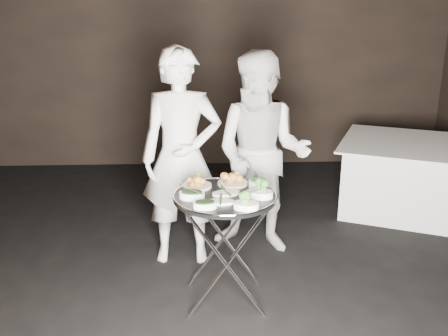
{
  "coord_description": "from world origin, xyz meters",
  "views": [
    {
      "loc": [
        -0.14,
        -2.94,
        2.01
      ],
      "look_at": [
        0.0,
        0.34,
        0.95
      ],
      "focal_mm": 40.0,
      "sensor_mm": 36.0,
      "label": 1
    }
  ],
  "objects_px": {
    "serving_tray": "(225,196)",
    "waiter_left": "(181,158)",
    "dining_table": "(404,176)",
    "tray_stand": "(225,244)",
    "waiter_right": "(262,154)"
  },
  "relations": [
    {
      "from": "waiter_right",
      "to": "dining_table",
      "type": "xyz_separation_m",
      "value": [
        1.57,
        0.81,
        -0.49
      ]
    },
    {
      "from": "serving_tray",
      "to": "waiter_left",
      "type": "bearing_deg",
      "value": 115.38
    },
    {
      "from": "serving_tray",
      "to": "dining_table",
      "type": "relative_size",
      "value": 0.57
    },
    {
      "from": "dining_table",
      "to": "waiter_left",
      "type": "bearing_deg",
      "value": -156.57
    },
    {
      "from": "waiter_left",
      "to": "dining_table",
      "type": "distance_m",
      "value": 2.48
    },
    {
      "from": "tray_stand",
      "to": "dining_table",
      "type": "height_order",
      "value": "tray_stand"
    },
    {
      "from": "tray_stand",
      "to": "waiter_right",
      "type": "relative_size",
      "value": 0.47
    },
    {
      "from": "tray_stand",
      "to": "waiter_right",
      "type": "bearing_deg",
      "value": 67.3
    },
    {
      "from": "tray_stand",
      "to": "serving_tray",
      "type": "xyz_separation_m",
      "value": [
        0.0,
        0.0,
        0.35
      ]
    },
    {
      "from": "serving_tray",
      "to": "dining_table",
      "type": "xyz_separation_m",
      "value": [
        1.91,
        1.63,
        -0.44
      ]
    },
    {
      "from": "serving_tray",
      "to": "dining_table",
      "type": "distance_m",
      "value": 2.55
    },
    {
      "from": "serving_tray",
      "to": "waiter_left",
      "type": "xyz_separation_m",
      "value": [
        -0.32,
        0.67,
        0.08
      ]
    },
    {
      "from": "serving_tray",
      "to": "waiter_left",
      "type": "relative_size",
      "value": 0.41
    },
    {
      "from": "dining_table",
      "to": "serving_tray",
      "type": "bearing_deg",
      "value": -139.54
    },
    {
      "from": "waiter_left",
      "to": "waiter_right",
      "type": "bearing_deg",
      "value": 13.35
    }
  ]
}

